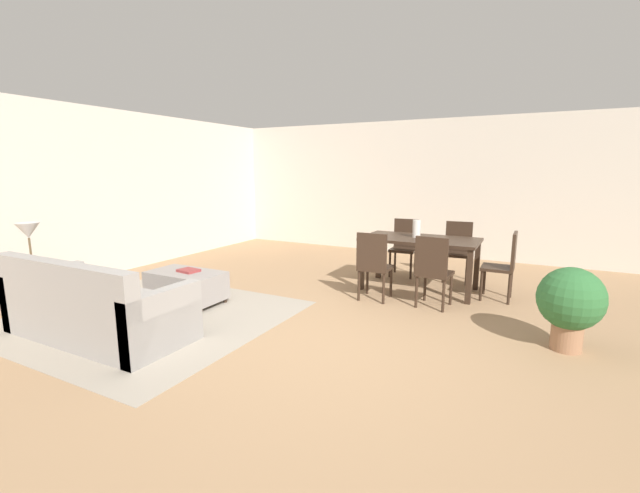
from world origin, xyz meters
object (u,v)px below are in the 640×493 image
dining_chair_head_east (505,262)px  table_lamp (28,232)px  book_on_ottoman (189,270)px  dining_chair_near_right (433,268)px  dining_chair_far_left (404,244)px  side_table (34,277)px  dining_chair_near_left (374,262)px  couch (95,310)px  dining_table (420,245)px  potted_plant (570,302)px  dining_chair_far_right (458,248)px  vase_centerpiece (417,229)px  ottoman_table (186,285)px

dining_chair_head_east → table_lamp: bearing=-147.3°
dining_chair_head_east → book_on_ottoman: (-3.63, -2.01, -0.09)m
dining_chair_near_right → dining_chair_far_left: bearing=118.0°
side_table → dining_chair_near_left: (3.43, 2.36, 0.06)m
dining_chair_far_left → couch: bearing=-117.0°
table_lamp → dining_chair_near_right: 4.86m
dining_table → potted_plant: 2.29m
dining_chair_far_left → dining_chair_head_east: 1.74m
dining_chair_far_right → side_table: bearing=-136.8°
dining_chair_head_east → dining_chair_near_left: bearing=-151.8°
table_lamp → dining_chair_far_left: bearing=49.3°
dining_chair_head_east → side_table: bearing=-147.3°
potted_plant → dining_chair_head_east: bearing=115.5°
table_lamp → couch: bearing=-5.7°
dining_chair_near_left → vase_centerpiece: 0.96m
ottoman_table → side_table: 1.75m
dining_chair_far_left → dining_chair_far_right: 0.84m
dining_chair_far_right → dining_table: bearing=-116.2°
dining_chair_near_left → couch: bearing=-130.4°
table_lamp → book_on_ottoman: (1.33, 1.17, -0.56)m
dining_chair_near_right → dining_chair_far_left: 1.72m
dining_chair_near_left → dining_chair_far_right: 1.79m
side_table → dining_chair_far_right: 5.80m
ottoman_table → dining_chair_near_right: dining_chair_near_right is taller
side_table → vase_centerpiece: (3.77, 3.19, 0.43)m
couch → table_lamp: (-1.31, 0.13, 0.70)m
book_on_ottoman → dining_chair_near_right: bearing=23.4°
dining_chair_head_east → potted_plant: size_ratio=1.13×
dining_chair_near_left → dining_chair_far_left: same height
couch → vase_centerpiece: (2.46, 3.32, 0.60)m
potted_plant → dining_chair_far_right: bearing=122.7°
book_on_ottoman → potted_plant: (4.31, 0.60, 0.05)m
table_lamp → book_on_ottoman: 1.86m
side_table → dining_chair_head_east: size_ratio=0.63×
dining_chair_head_east → book_on_ottoman: bearing=-151.0°
ottoman_table → dining_chair_far_right: bearing=43.9°
dining_chair_far_left → vase_centerpiece: 0.91m
side_table → vase_centerpiece: vase_centerpiece is taller
couch → table_lamp: table_lamp is taller
dining_table → vase_centerpiece: vase_centerpiece is taller
dining_chair_far_left → dining_chair_head_east: bearing=-25.5°
dining_chair_far_left → book_on_ottoman: dining_chair_far_left is taller
couch → side_table: (-1.31, 0.13, 0.17)m
ottoman_table → dining_chair_near_right: 3.17m
dining_table → dining_chair_far_left: size_ratio=1.75×
dining_chair_head_east → potted_plant: dining_chair_head_east is taller
vase_centerpiece → potted_plant: vase_centerpiece is taller
vase_centerpiece → table_lamp: bearing=-139.7°
dining_chair_near_right → book_on_ottoman: size_ratio=3.54×
side_table → potted_plant: 5.91m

